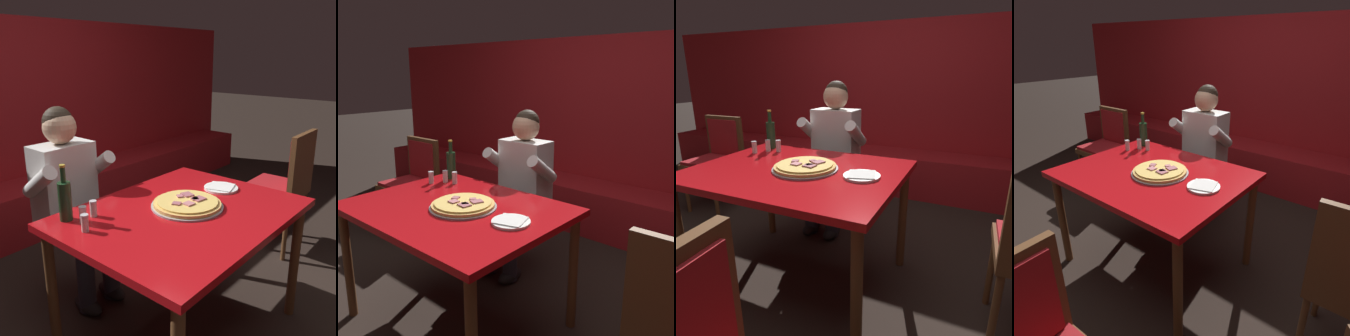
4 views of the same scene
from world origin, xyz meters
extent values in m
plane|color=black|center=(0.00, 0.00, 0.00)|extent=(24.00, 24.00, 0.00)
cube|color=#A3191E|center=(0.00, 2.18, 0.95)|extent=(6.80, 0.16, 1.90)
cube|color=#A3191E|center=(0.00, 1.86, 0.23)|extent=(6.46, 0.48, 0.46)
cylinder|color=brown|center=(-0.57, -0.43, 0.37)|extent=(0.06, 0.06, 0.74)
cylinder|color=brown|center=(0.57, -0.43, 0.37)|extent=(0.06, 0.06, 0.74)
cylinder|color=brown|center=(-0.57, 0.43, 0.37)|extent=(0.06, 0.06, 0.74)
cylinder|color=brown|center=(0.57, 0.43, 0.37)|extent=(0.06, 0.06, 0.74)
cube|color=#B20F14|center=(0.00, 0.00, 0.76)|extent=(1.26, 0.97, 0.04)
cylinder|color=#9E9EA3|center=(0.05, 0.01, 0.78)|extent=(0.40, 0.40, 0.01)
cylinder|color=#DBA856|center=(0.05, 0.01, 0.80)|extent=(0.37, 0.37, 0.02)
cylinder|color=#E5BC5B|center=(0.05, 0.01, 0.81)|extent=(0.34, 0.34, 0.01)
cube|color=#A85B66|center=(0.12, 0.06, 0.82)|extent=(0.08, 0.08, 0.01)
cube|color=#B76670|center=(0.09, -0.01, 0.82)|extent=(0.06, 0.06, 0.01)
cube|color=#B76670|center=(0.07, 0.08, 0.82)|extent=(0.05, 0.05, 0.01)
cube|color=#A85B66|center=(0.11, -0.03, 0.82)|extent=(0.08, 0.07, 0.01)
cube|color=#A85B66|center=(-0.02, 0.02, 0.82)|extent=(0.06, 0.06, 0.01)
cube|color=#C6757A|center=(0.02, -0.03, 0.82)|extent=(0.06, 0.06, 0.01)
cylinder|color=white|center=(0.41, 0.02, 0.78)|extent=(0.21, 0.21, 0.01)
cube|color=white|center=(0.41, 0.02, 0.79)|extent=(0.19, 0.19, 0.01)
cylinder|color=#19381E|center=(-0.47, 0.38, 0.88)|extent=(0.07, 0.07, 0.20)
cylinder|color=#19381E|center=(-0.47, 0.38, 1.02)|extent=(0.03, 0.03, 0.08)
cylinder|color=#B29933|center=(-0.47, 0.38, 1.06)|extent=(0.03, 0.03, 0.01)
cylinder|color=silver|center=(-0.44, 0.29, 0.81)|extent=(0.04, 0.04, 0.07)
cylinder|color=#28231E|center=(-0.44, 0.29, 0.80)|extent=(0.03, 0.03, 0.04)
cylinder|color=silver|center=(-0.44, 0.29, 0.86)|extent=(0.04, 0.04, 0.01)
cylinder|color=silver|center=(-0.36, 0.31, 0.81)|extent=(0.04, 0.04, 0.07)
cylinder|color=#B23323|center=(-0.36, 0.31, 0.80)|extent=(0.03, 0.03, 0.04)
cylinder|color=silver|center=(-0.36, 0.31, 0.86)|extent=(0.04, 0.04, 0.01)
cylinder|color=silver|center=(-0.49, 0.20, 0.81)|extent=(0.04, 0.04, 0.07)
cylinder|color=silver|center=(-0.49, 0.20, 0.80)|extent=(0.03, 0.03, 0.04)
cylinder|color=silver|center=(-0.49, 0.20, 0.86)|extent=(0.04, 0.04, 0.01)
ellipsoid|color=black|center=(-0.25, 0.56, 0.04)|extent=(0.11, 0.24, 0.09)
ellipsoid|color=black|center=(-0.05, 0.56, 0.04)|extent=(0.11, 0.24, 0.09)
cylinder|color=#282833|center=(-0.25, 0.56, 0.23)|extent=(0.11, 0.11, 0.43)
cylinder|color=#282833|center=(-0.05, 0.56, 0.23)|extent=(0.11, 0.11, 0.43)
cube|color=#282833|center=(-0.15, 0.66, 0.51)|extent=(0.34, 0.40, 0.12)
cube|color=silver|center=(-0.15, 0.86, 0.78)|extent=(0.38, 0.22, 0.52)
cylinder|color=silver|center=(-0.37, 0.78, 0.86)|extent=(0.09, 0.30, 0.25)
cylinder|color=silver|center=(0.07, 0.78, 0.86)|extent=(0.09, 0.30, 0.25)
sphere|color=#D6A884|center=(-0.15, 0.86, 1.15)|extent=(0.21, 0.21, 0.21)
sphere|color=#2D2319|center=(-0.15, 0.88, 1.18)|extent=(0.19, 0.19, 0.19)
cylinder|color=brown|center=(1.14, 0.26, 0.24)|extent=(0.04, 0.04, 0.47)
cylinder|color=brown|center=(1.15, -0.12, 0.24)|extent=(0.04, 0.04, 0.47)
cylinder|color=brown|center=(-1.58, 0.41, 0.22)|extent=(0.04, 0.04, 0.44)
cylinder|color=brown|center=(-1.20, 0.41, 0.22)|extent=(0.04, 0.04, 0.44)
cylinder|color=brown|center=(-1.58, 0.79, 0.22)|extent=(0.04, 0.04, 0.44)
cylinder|color=brown|center=(-1.20, 0.79, 0.22)|extent=(0.04, 0.04, 0.44)
cube|color=brown|center=(-1.39, 0.60, 0.47)|extent=(0.45, 0.45, 0.05)
cube|color=#A3191E|center=(-1.39, 0.60, 0.51)|extent=(0.41, 0.41, 0.03)
cube|color=brown|center=(-1.39, 0.80, 0.71)|extent=(0.44, 0.05, 0.43)
cube|color=#A3191E|center=(-1.39, 0.77, 0.71)|extent=(0.36, 0.03, 0.36)
camera|label=1|loc=(-1.47, -1.14, 1.59)|focal=40.00mm
camera|label=2|loc=(1.61, -1.38, 1.56)|focal=40.00mm
camera|label=3|loc=(0.97, -1.45, 1.33)|focal=32.00mm
camera|label=4|loc=(1.36, -1.37, 1.63)|focal=32.00mm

